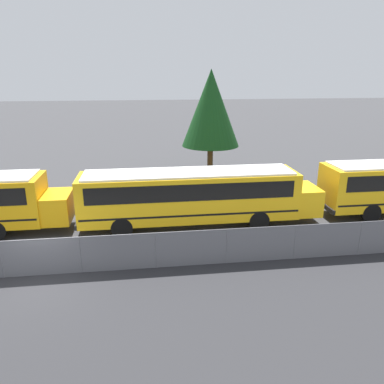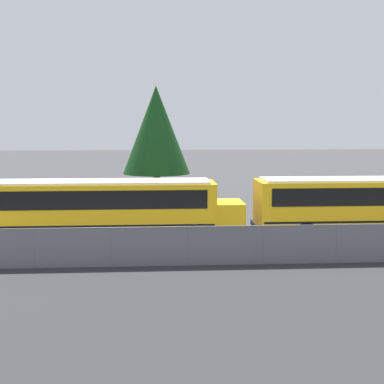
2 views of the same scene
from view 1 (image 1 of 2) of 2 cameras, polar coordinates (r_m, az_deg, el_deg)
ground_plane at (r=16.89m, az=-21.64°, el=-11.65°), size 200.00×200.00×0.00m
fence at (r=16.51m, az=-21.97°, el=-9.14°), size 119.58×0.07×1.62m
school_bus_4 at (r=19.74m, az=0.37°, el=-0.23°), size 12.84×2.48×3.04m
tree_3 at (r=29.12m, az=2.89°, el=12.61°), size 4.42×4.42×8.20m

